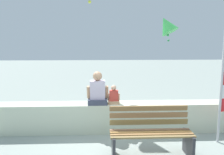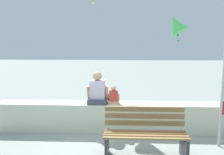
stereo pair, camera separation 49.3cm
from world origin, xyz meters
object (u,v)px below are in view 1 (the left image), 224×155
object	(u,v)px
park_bench	(151,134)
kite_green	(167,25)
person_child	(114,96)
person_adult	(98,91)

from	to	relation	value
park_bench	kite_green	distance (m)	5.09
park_bench	person_child	xyz separation A→B (m)	(-0.62, 1.19, 0.43)
person_child	park_bench	bearing A→B (deg)	-62.34
person_adult	person_child	world-z (taller)	person_adult
person_adult	person_child	size ratio (longest dim) A/B	1.73
person_child	kite_green	xyz separation A→B (m)	(2.01, 3.19, 1.77)
park_bench	kite_green	world-z (taller)	kite_green
person_child	kite_green	world-z (taller)	kite_green
person_adult	kite_green	bearing A→B (deg)	53.23
kite_green	person_adult	bearing A→B (deg)	-126.77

